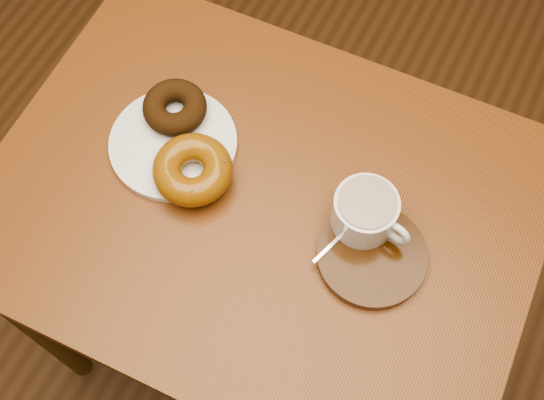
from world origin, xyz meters
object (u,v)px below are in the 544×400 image
at_px(cafe_table, 262,232).
at_px(saucer, 372,256).
at_px(donut_plate, 173,143).
at_px(coffee_cup, 366,212).

xyz_separation_m(cafe_table, saucer, (0.19, -0.01, 0.14)).
bearing_deg(saucer, cafe_table, 177.14).
xyz_separation_m(donut_plate, coffee_cup, (0.32, 0.01, 0.04)).
height_order(cafe_table, donut_plate, donut_plate).
bearing_deg(coffee_cup, cafe_table, -156.81).
bearing_deg(cafe_table, saucer, -5.07).
bearing_deg(coffee_cup, donut_plate, -166.90).
height_order(cafe_table, coffee_cup, coffee_cup).
relative_size(cafe_table, donut_plate, 4.27).
relative_size(donut_plate, saucer, 1.26).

